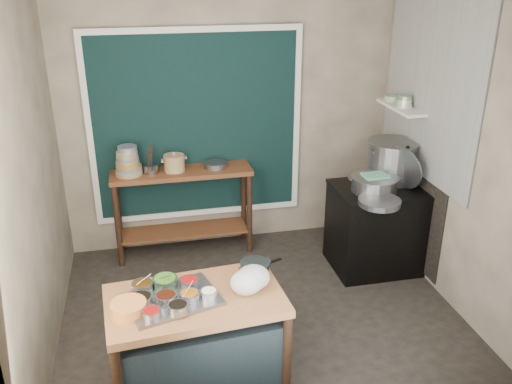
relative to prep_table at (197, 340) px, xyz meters
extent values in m
cube|color=#2D2822|center=(0.65, 0.75, -0.39)|extent=(3.50, 3.00, 0.02)
cube|color=gray|center=(0.65, 2.26, 1.02)|extent=(3.50, 0.02, 2.80)
cube|color=gray|center=(-1.11, 0.75, 1.02)|extent=(0.02, 3.00, 2.80)
cube|color=gray|center=(2.41, 0.75, 1.02)|extent=(0.02, 3.00, 2.80)
cube|color=black|center=(0.30, 2.22, 0.98)|extent=(2.10, 0.02, 1.90)
cube|color=#B2B2AA|center=(2.38, 1.30, 1.48)|extent=(0.02, 1.70, 1.70)
cube|color=black|center=(2.39, 1.40, 0.32)|extent=(0.01, 1.30, 1.30)
cube|color=beige|center=(2.28, 1.60, 1.23)|extent=(0.22, 0.70, 0.03)
cube|color=#946135|center=(0.00, 0.00, 0.00)|extent=(1.30, 0.81, 0.75)
cube|color=brown|center=(0.10, 2.03, 0.10)|extent=(1.45, 0.40, 0.95)
cube|color=black|center=(2.00, 1.30, 0.05)|extent=(0.90, 0.68, 0.85)
cube|color=black|center=(2.00, 1.30, 0.49)|extent=(0.92, 0.69, 0.03)
cube|color=gray|center=(-0.16, -0.01, 0.39)|extent=(0.71, 0.59, 0.03)
cylinder|color=gray|center=(-0.36, 0.12, 0.43)|extent=(0.15, 0.15, 0.06)
cylinder|color=gray|center=(-0.13, -0.18, 0.43)|extent=(0.14, 0.14, 0.06)
cylinder|color=gray|center=(-0.20, 0.14, 0.44)|extent=(0.18, 0.18, 0.07)
cylinder|color=gray|center=(-0.31, -0.20, 0.43)|extent=(0.13, 0.13, 0.05)
cylinder|color=gray|center=(-0.04, -0.06, 0.43)|extent=(0.14, 0.14, 0.06)
cylinder|color=gray|center=(-0.37, -0.04, 0.43)|extent=(0.16, 0.16, 0.06)
cylinder|color=silver|center=(0.09, -0.06, 0.43)|extent=(0.12, 0.12, 0.05)
cylinder|color=gray|center=(-0.02, 0.11, 0.43)|extent=(0.14, 0.14, 0.06)
cylinder|color=gray|center=(-0.20, -0.06, 0.43)|extent=(0.15, 0.15, 0.06)
cylinder|color=#C17633|center=(-0.46, -0.11, 0.42)|extent=(0.27, 0.27, 0.09)
ellipsoid|color=white|center=(0.37, -0.03, 0.46)|extent=(0.26, 0.23, 0.18)
ellipsoid|color=white|center=(0.43, 0.02, 0.47)|extent=(0.27, 0.24, 0.19)
cylinder|color=tan|center=(-0.42, 2.01, 0.60)|extent=(0.27, 0.27, 0.05)
cylinder|color=gray|center=(-0.42, 2.01, 0.65)|extent=(0.26, 0.26, 0.05)
cylinder|color=gold|center=(-0.42, 2.01, 0.70)|extent=(0.23, 0.23, 0.05)
cylinder|color=gray|center=(-0.42, 2.01, 0.75)|extent=(0.22, 0.22, 0.05)
cylinder|color=tan|center=(-0.42, 2.01, 0.80)|extent=(0.21, 0.21, 0.05)
cylinder|color=gray|center=(-0.42, 2.01, 0.85)|extent=(0.19, 0.19, 0.05)
cylinder|color=gray|center=(-0.21, 2.02, 0.62)|extent=(0.16, 0.16, 0.09)
cylinder|color=gray|center=(0.46, 2.04, 0.60)|extent=(0.27, 0.27, 0.06)
cylinder|color=gray|center=(2.19, 1.25, 0.72)|extent=(0.27, 0.45, 0.44)
cube|color=#5B9D78|center=(1.89, 1.24, 0.67)|extent=(0.24, 0.19, 0.02)
cylinder|color=gray|center=(1.81, 0.93, 0.53)|extent=(0.45, 0.45, 0.05)
cylinder|color=silver|center=(2.28, 1.55, 1.26)|extent=(0.15, 0.15, 0.04)
cylinder|color=silver|center=(2.28, 1.55, 1.30)|extent=(0.14, 0.14, 0.04)
cylinder|color=gray|center=(2.28, 1.55, 1.34)|extent=(0.13, 0.13, 0.04)
cylinder|color=gray|center=(2.28, 1.82, 1.27)|extent=(0.18, 0.18, 0.05)
camera|label=1|loc=(-0.27, -3.24, 2.57)|focal=38.00mm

